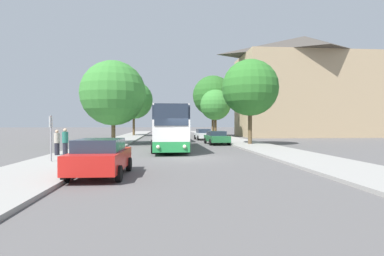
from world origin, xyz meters
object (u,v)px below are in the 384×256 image
at_px(parked_car_right_near, 217,137).
at_px(tree_right_far, 215,105).
at_px(bus_stop_sign, 51,133).
at_px(tree_right_near, 213,96).
at_px(parked_car_left_curb, 100,157).
at_px(tree_left_far, 113,93).
at_px(bus_front, 169,127).
at_px(pedestrian_waiting_far, 57,142).
at_px(bus_middle, 168,127).
at_px(pedestrian_waiting_near, 65,142).
at_px(tree_left_near, 134,100).
at_px(parked_car_right_far, 203,134).
at_px(tree_right_mid, 250,88).

relative_size(parked_car_right_near, tree_right_far, 0.62).
xyz_separation_m(bus_stop_sign, tree_right_near, (14.03, 33.29, 5.13)).
height_order(parked_car_left_curb, tree_right_far, tree_right_far).
distance_m(parked_car_right_near, bus_stop_sign, 18.11).
height_order(bus_stop_sign, tree_left_far, tree_left_far).
distance_m(bus_front, tree_left_far, 8.56).
bearing_deg(parked_car_left_curb, pedestrian_waiting_far, 121.74).
bearing_deg(parked_car_right_near, bus_middle, -59.16).
distance_m(pedestrian_waiting_near, tree_left_near, 33.08).
xyz_separation_m(parked_car_right_far, tree_right_far, (2.79, 7.06, 4.32)).
bearing_deg(tree_right_far, bus_middle, -131.68).
xyz_separation_m(bus_middle, parked_car_right_far, (4.65, 1.29, -0.98)).
xyz_separation_m(bus_middle, tree_right_near, (7.59, 11.88, 5.08)).
xyz_separation_m(bus_stop_sign, tree_left_far, (0.86, 14.11, 3.53)).
bearing_deg(pedestrian_waiting_near, tree_right_far, 56.59).
bearing_deg(bus_stop_sign, bus_front, 53.06).
xyz_separation_m(bus_middle, pedestrian_waiting_near, (-6.58, -18.72, -0.72)).
height_order(bus_middle, parked_car_right_near, bus_middle).
bearing_deg(bus_middle, tree_left_far, -128.66).
xyz_separation_m(tree_right_mid, tree_right_far, (-0.56, 17.27, -0.63)).
bearing_deg(tree_right_near, parked_car_right_near, -97.93).
relative_size(bus_middle, tree_left_near, 1.18).
height_order(pedestrian_waiting_far, tree_left_far, tree_left_far).
bearing_deg(bus_middle, tree_left_near, 111.19).
relative_size(bus_middle, pedestrian_waiting_near, 6.35).
xyz_separation_m(bus_front, bus_stop_sign, (-6.38, -8.48, -0.18)).
relative_size(parked_car_left_curb, tree_right_near, 0.41).
bearing_deg(pedestrian_waiting_far, pedestrian_waiting_near, -143.14).
distance_m(parked_car_right_near, tree_right_near, 20.33).
distance_m(parked_car_left_curb, pedestrian_waiting_near, 7.59).
relative_size(tree_left_near, tree_right_far, 1.27).
bearing_deg(bus_stop_sign, parked_car_right_near, 51.12).
distance_m(bus_stop_sign, pedestrian_waiting_near, 2.78).
distance_m(pedestrian_waiting_near, tree_left_far, 12.21).
bearing_deg(tree_left_near, parked_car_right_far, -50.53).
relative_size(parked_car_right_far, pedestrian_waiting_near, 2.37).
height_order(parked_car_right_near, parked_car_right_far, parked_car_right_far).
bearing_deg(pedestrian_waiting_far, bus_stop_sign, -178.99).
height_order(bus_front, bus_middle, bus_front).
distance_m(bus_front, parked_car_right_near, 7.56).
distance_m(pedestrian_waiting_near, tree_right_near, 34.21).
distance_m(parked_car_left_curb, parked_car_right_near, 19.75).
height_order(pedestrian_waiting_far, tree_right_near, tree_right_near).
xyz_separation_m(parked_car_left_curb, tree_right_near, (10.61, 37.30, 6.01)).
xyz_separation_m(tree_left_near, tree_right_far, (13.21, -5.58, -1.11)).
xyz_separation_m(parked_car_left_curb, tree_left_far, (-2.56, 18.12, 4.40)).
bearing_deg(bus_middle, parked_car_right_near, -57.51).
height_order(bus_front, bus_stop_sign, bus_front).
xyz_separation_m(bus_stop_sign, pedestrian_waiting_near, (-0.14, 2.69, -0.67)).
distance_m(tree_left_far, tree_right_far, 20.36).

